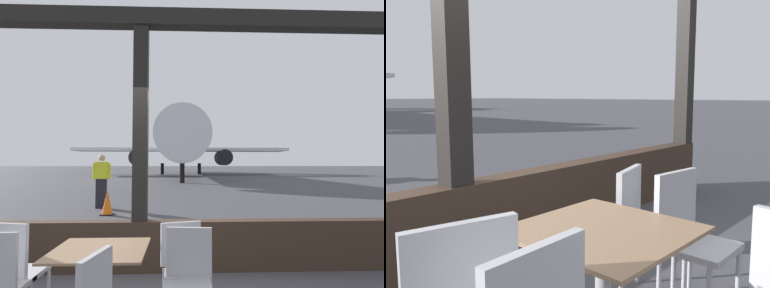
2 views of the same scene
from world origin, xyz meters
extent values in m
cube|color=#38281E|center=(0.00, 0.00, 0.34)|extent=(7.70, 0.24, 0.67)
cube|color=black|center=(0.00, 0.00, 1.70)|extent=(0.20, 0.20, 3.39)
cube|color=black|center=(3.75, 0.00, 1.70)|extent=(0.20, 0.20, 3.39)
cube|color=#8C6B4C|center=(-0.14, -1.59, 0.71)|extent=(0.79, 0.79, 0.02)
cube|color=#B2B2B7|center=(0.61, -1.75, 0.45)|extent=(0.40, 0.40, 0.04)
cube|color=#B2B2B7|center=(0.63, -1.57, 0.68)|extent=(0.40, 0.09, 0.43)
cylinder|color=#B2B2B7|center=(0.75, -1.94, 0.22)|extent=(0.03, 0.03, 0.45)
cylinder|color=#B2B2B7|center=(0.79, -1.60, 0.22)|extent=(0.03, 0.03, 0.45)
cylinder|color=#B2B2B7|center=(0.46, -1.56, 0.22)|extent=(0.03, 0.03, 0.45)
cube|color=#B2B2B7|center=(0.61, -1.44, 0.46)|extent=(0.40, 0.40, 0.04)
cube|color=#B2B2B7|center=(0.56, -1.26, 0.68)|extent=(0.40, 0.15, 0.41)
cylinder|color=#B2B2B7|center=(0.82, -1.55, 0.23)|extent=(0.03, 0.03, 0.46)
cylinder|color=#B2B2B7|center=(0.49, -1.65, 0.23)|extent=(0.03, 0.03, 0.46)
cylinder|color=#B2B2B7|center=(0.72, -1.23, 0.23)|extent=(0.03, 0.03, 0.46)
cylinder|color=#B2B2B7|center=(0.39, -1.32, 0.23)|extent=(0.03, 0.03, 0.46)
cube|color=#B2B2B7|center=(-0.93, -1.61, 0.72)|extent=(0.40, 0.13, 0.45)
camera|label=1|loc=(0.54, -4.40, 1.46)|focal=29.57mm
camera|label=2|loc=(-1.61, -2.76, 1.37)|focal=36.93mm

